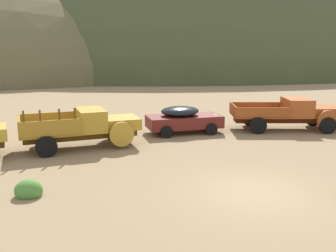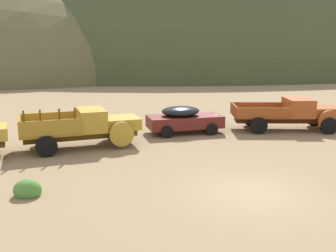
# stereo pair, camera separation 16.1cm
# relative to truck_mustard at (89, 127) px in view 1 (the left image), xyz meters

# --- Properties ---
(ground_plane) EXTENTS (300.00, 300.00, 0.00)m
(ground_plane) POSITION_rel_truck_mustard_xyz_m (5.17, -7.58, -1.01)
(ground_plane) COLOR #937A56
(hill_far_left) EXTENTS (90.82, 79.28, 38.37)m
(hill_far_left) POSITION_rel_truck_mustard_xyz_m (-13.96, 67.02, -1.01)
(hill_far_left) COLOR brown
(hill_far_left) RESTS_ON ground
(hill_center) EXTENTS (119.78, 86.08, 51.13)m
(hill_center) POSITION_rel_truck_mustard_xyz_m (28.16, 68.60, -1.01)
(hill_center) COLOR #424C2D
(hill_center) RESTS_ON ground
(truck_mustard) EXTENTS (5.89, 3.03, 2.16)m
(truck_mustard) POSITION_rel_truck_mustard_xyz_m (0.00, 0.00, 0.00)
(truck_mustard) COLOR #593D12
(truck_mustard) RESTS_ON ground
(car_oxblood) EXTENTS (4.52, 2.14, 1.57)m
(car_oxblood) POSITION_rel_truck_mustard_xyz_m (5.58, 1.81, -0.20)
(car_oxblood) COLOR maroon
(car_oxblood) RESTS_ON ground
(truck_oxide_orange) EXTENTS (6.80, 3.74, 1.89)m
(truck_oxide_orange) POSITION_rel_truck_mustard_xyz_m (12.13, 1.05, -0.02)
(truck_oxide_orange) COLOR #51220D
(truck_oxide_orange) RESTS_ON ground
(bush_near_barrel) EXTENTS (0.93, 0.80, 0.72)m
(bush_near_barrel) POSITION_rel_truck_mustard_xyz_m (-2.23, -6.02, -0.82)
(bush_near_barrel) COLOR #4C8438
(bush_near_barrel) RESTS_ON ground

